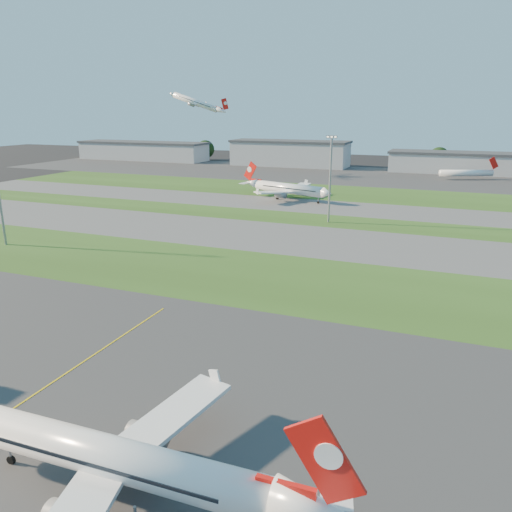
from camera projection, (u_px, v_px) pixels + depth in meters
The scene contains 19 objects.
grass_strip_a at pixel (198, 269), 107.33m from camera, with size 300.00×34.00×0.01m, color #2A4717.
taxiway_a at pixel (255, 235), 136.76m from camera, with size 300.00×32.00×0.01m, color #515154.
grass_strip_b at pixel (284, 217), 159.05m from camera, with size 300.00×18.00×0.01m, color #2A4717.
taxiway_b at pixel (303, 205), 178.68m from camera, with size 300.00×26.00×0.01m, color #515154.
grass_strip_c at pixel (326, 192), 208.11m from camera, with size 300.00×40.00×0.01m, color #2A4717.
apron_far at pixel (354, 175), 261.61m from camera, with size 400.00×80.00×0.01m, color #333335.
yellow_line at pixel (29, 399), 59.19m from camera, with size 0.25×60.00×0.02m, color gold.
airliner_parked at pixel (120, 461), 43.00m from camera, with size 35.61×30.22×11.11m.
airliner_taxiing at pixel (288, 189), 189.15m from camera, with size 36.61×30.88×11.82m.
airliner_departing at pixel (196, 102), 259.09m from camera, with size 29.57×24.84×9.32m.
mini_jet_near at pixel (466, 173), 244.01m from camera, with size 27.06×12.95×9.48m.
light_mast_centre at pixel (330, 173), 147.79m from camera, with size 3.20×0.70×25.80m.
hangar_far_west at pixel (143, 151), 339.69m from camera, with size 91.80×23.00×12.20m.
hangar_west at pixel (290, 153), 302.13m from camera, with size 71.40×23.00×15.20m.
hangar_east at pixel (467, 163), 267.33m from camera, with size 81.60×23.00×11.20m.
tree_far_west at pixel (107, 147), 365.33m from camera, with size 11.00×11.00×12.00m.
tree_west at pixel (205, 149), 338.64m from camera, with size 12.10×12.10×13.20m.
tree_mid_west at pixel (334, 156), 303.61m from camera, with size 9.90×9.90×10.80m.
tree_mid_east at pixel (439, 157), 284.79m from camera, with size 11.55×11.55×12.60m.
Camera 1 is at (49.30, -38.36, 32.99)m, focal length 35.00 mm.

